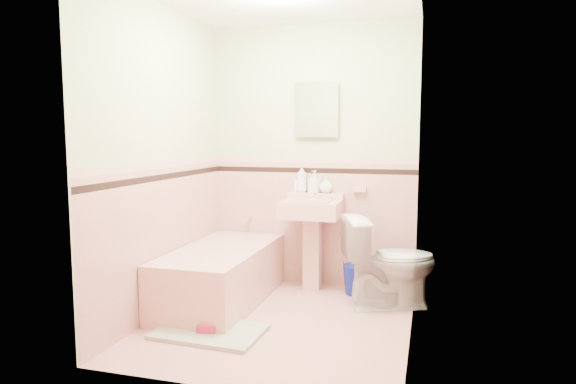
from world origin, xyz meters
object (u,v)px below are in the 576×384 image
(sink, at_px, (311,246))
(soap_bottle_left, at_px, (302,178))
(medicine_cabinet, at_px, (317,110))
(soap_bottle_mid, at_px, (315,181))
(bathtub, at_px, (222,276))
(bucket, at_px, (357,280))
(shoe, at_px, (206,329))
(soap_bottle_right, at_px, (326,185))
(toilet, at_px, (390,262))

(sink, bearing_deg, soap_bottle_left, 126.96)
(sink, bearing_deg, medicine_cabinet, 90.00)
(soap_bottle_left, xyz_separation_m, soap_bottle_mid, (0.13, 0.00, -0.03))
(bathtub, xyz_separation_m, sink, (0.68, 0.53, 0.20))
(bucket, bearing_deg, bathtub, -154.17)
(bucket, bearing_deg, shoe, -125.25)
(soap_bottle_left, relative_size, bucket, 0.98)
(medicine_cabinet, relative_size, bucket, 1.69)
(medicine_cabinet, bearing_deg, bucket, -24.39)
(bathtub, distance_m, medicine_cabinet, 1.78)
(soap_bottle_left, relative_size, soap_bottle_mid, 1.24)
(soap_bottle_right, distance_m, bucket, 0.94)
(soap_bottle_left, relative_size, toilet, 0.34)
(bathtub, bearing_deg, soap_bottle_left, 52.51)
(sink, xyz_separation_m, soap_bottle_left, (-0.14, 0.18, 0.62))
(sink, xyz_separation_m, soap_bottle_right, (0.10, 0.18, 0.56))
(medicine_cabinet, xyz_separation_m, soap_bottle_left, (-0.14, -0.03, -0.66))
(soap_bottle_mid, xyz_separation_m, bucket, (0.45, -0.17, -0.88))
(bucket, height_order, shoe, bucket)
(medicine_cabinet, xyz_separation_m, bucket, (0.44, -0.20, -1.57))
(medicine_cabinet, relative_size, soap_bottle_left, 1.72)
(bathtub, bearing_deg, toilet, 10.91)
(sink, distance_m, medicine_cabinet, 1.29)
(soap_bottle_mid, distance_m, shoe, 1.81)
(soap_bottle_right, bearing_deg, sink, -119.69)
(soap_bottle_right, xyz_separation_m, toilet, (0.65, -0.43, -0.60))
(medicine_cabinet, height_order, soap_bottle_left, medicine_cabinet)
(bathtub, distance_m, shoe, 0.80)
(soap_bottle_left, distance_m, bucket, 1.09)
(soap_bottle_mid, relative_size, shoe, 1.56)
(bathtub, height_order, bucket, bathtub)
(medicine_cabinet, relative_size, soap_bottle_right, 2.85)
(sink, height_order, soap_bottle_left, soap_bottle_left)
(soap_bottle_right, relative_size, bucket, 0.59)
(toilet, bearing_deg, soap_bottle_right, 33.69)
(toilet, distance_m, shoe, 1.63)
(bucket, bearing_deg, soap_bottle_right, 153.31)
(sink, bearing_deg, bathtub, -142.07)
(soap_bottle_left, distance_m, soap_bottle_mid, 0.13)
(bucket, bearing_deg, sink, -178.53)
(soap_bottle_right, bearing_deg, bucket, -26.69)
(toilet, bearing_deg, soap_bottle_mid, 37.78)
(medicine_cabinet, bearing_deg, soap_bottle_right, -16.30)
(bathtub, relative_size, toilet, 1.92)
(medicine_cabinet, distance_m, soap_bottle_right, 0.72)
(shoe, bearing_deg, soap_bottle_left, 68.74)
(soap_bottle_left, bearing_deg, shoe, -103.12)
(bathtub, distance_m, soap_bottle_right, 1.31)
(bathtub, relative_size, medicine_cabinet, 3.29)
(toilet, xyz_separation_m, shoe, (-1.23, -1.03, -0.33))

